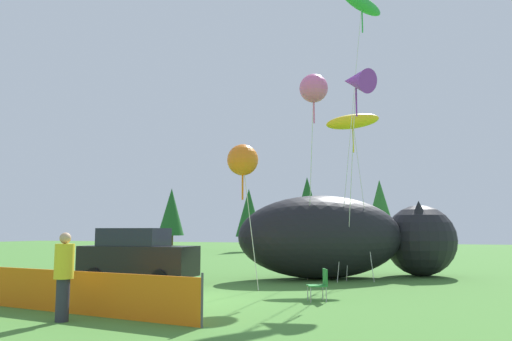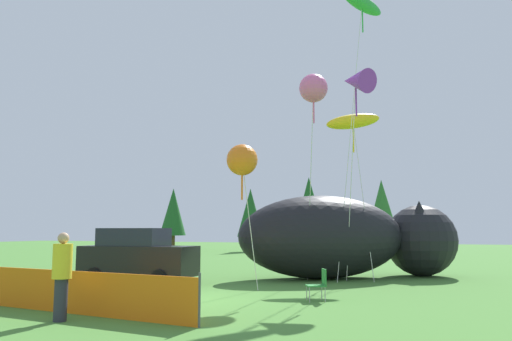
% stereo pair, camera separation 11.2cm
% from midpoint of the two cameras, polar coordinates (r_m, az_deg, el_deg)
% --- Properties ---
extents(ground_plane, '(120.00, 120.00, 0.00)m').
position_cam_midpoint_polar(ground_plane, '(14.48, -8.10, -14.39)').
color(ground_plane, '#477F33').
extents(parked_car, '(4.34, 1.93, 1.99)m').
position_cam_midpoint_polar(parked_car, '(19.36, -13.56, -9.45)').
color(parked_car, black).
rests_on(parked_car, ground).
extents(folding_chair, '(0.66, 0.66, 0.87)m').
position_cam_midpoint_polar(folding_chair, '(14.04, 7.14, -12.58)').
color(folding_chair, '#267F33').
rests_on(folding_chair, ground).
extents(inflatable_cat, '(8.96, 7.20, 3.30)m').
position_cam_midpoint_polar(inflatable_cat, '(20.71, 10.08, -7.81)').
color(inflatable_cat, black).
rests_on(inflatable_cat, ground).
extents(safety_fence, '(8.23, 1.29, 1.07)m').
position_cam_midpoint_polar(safety_fence, '(13.09, -22.07, -12.63)').
color(safety_fence, orange).
rests_on(safety_fence, ground).
extents(spectator_in_blue_shirt, '(0.41, 0.41, 1.87)m').
position_cam_midpoint_polar(spectator_in_blue_shirt, '(11.65, -21.38, -10.81)').
color(spectator_in_blue_shirt, '#2D2D38').
rests_on(spectator_in_blue_shirt, ground).
extents(kite_purple_delta, '(1.66, 2.40, 7.85)m').
position_cam_midpoint_polar(kite_purple_delta, '(18.60, 11.17, 9.94)').
color(kite_purple_delta, silver).
rests_on(kite_purple_delta, ground).
extents(kite_yellow_hero, '(2.35, 2.08, 6.93)m').
position_cam_midpoint_polar(kite_yellow_hero, '(21.15, 10.86, 5.48)').
color(kite_yellow_hero, silver).
rests_on(kite_yellow_hero, ground).
extents(kite_pink_octopus, '(1.29, 2.40, 7.59)m').
position_cam_midpoint_polar(kite_pink_octopus, '(18.55, 6.43, 9.27)').
color(kite_pink_octopus, silver).
rests_on(kite_pink_octopus, ground).
extents(kite_orange_flower, '(1.02, 1.02, 4.70)m').
position_cam_midpoint_polar(kite_orange_flower, '(16.22, -1.73, 1.19)').
color(kite_orange_flower, silver).
rests_on(kite_orange_flower, ground).
extents(kite_green_fish, '(1.83, 3.36, 12.21)m').
position_cam_midpoint_polar(kite_green_fish, '(23.15, 11.85, 18.05)').
color(kite_green_fish, silver).
rests_on(kite_green_fish, ground).
extents(horizon_tree_east, '(2.89, 2.89, 6.89)m').
position_cam_midpoint_polar(horizon_tree_east, '(47.14, 5.83, -3.96)').
color(horizon_tree_east, brown).
rests_on(horizon_tree_east, ground).
extents(horizon_tree_west, '(2.47, 2.47, 5.90)m').
position_cam_midpoint_polar(horizon_tree_west, '(48.36, -9.72, -4.70)').
color(horizon_tree_west, brown).
rests_on(horizon_tree_west, ground).
extents(horizon_tree_mid, '(2.35, 2.35, 5.61)m').
position_cam_midpoint_polar(horizon_tree_mid, '(44.69, -0.90, -4.86)').
color(horizon_tree_mid, brown).
rests_on(horizon_tree_mid, ground).
extents(horizon_tree_northeast, '(2.83, 2.83, 6.74)m').
position_cam_midpoint_polar(horizon_tree_northeast, '(49.42, 13.92, -4.03)').
color(horizon_tree_northeast, brown).
rests_on(horizon_tree_northeast, ground).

